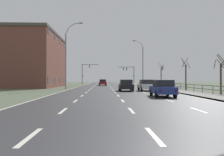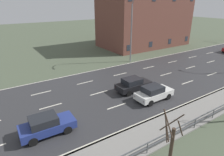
{
  "view_description": "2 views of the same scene",
  "coord_description": "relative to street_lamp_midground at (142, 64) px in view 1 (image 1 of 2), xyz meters",
  "views": [
    {
      "loc": [
        -1.44,
        -4.67,
        1.64
      ],
      "look_at": [
        0.41,
        45.53,
        1.87
      ],
      "focal_mm": 37.73,
      "sensor_mm": 36.0,
      "label": 1
    },
    {
      "loc": [
        17.11,
        14.14,
        9.63
      ],
      "look_at": [
        0.0,
        25.34,
        1.43
      ],
      "focal_mm": 31.19,
      "sensor_mm": 36.0,
      "label": 2
    }
  ],
  "objects": [
    {
      "name": "bare_tree_near",
      "position": [
        4.37,
        -27.38,
        -3.05
      ],
      "size": [
        1.29,
        1.58,
        4.48
      ],
      "color": "#423328",
      "rests_on": "ground"
    },
    {
      "name": "street_lamp_midground",
      "position": [
        0.0,
        0.0,
        0.0
      ],
      "size": [
        2.4,
        0.24,
        10.51
      ],
      "color": "slate",
      "rests_on": "ground"
    },
    {
      "name": "traffic_signal_right",
      "position": [
        -0.84,
        18.03,
        -1.3
      ],
      "size": [
        5.07,
        0.36,
        5.56
      ],
      "color": "#38383A",
      "rests_on": "ground"
    },
    {
      "name": "car_mid_centre",
      "position": [
        -9.09,
        5.79,
        -4.35
      ],
      "size": [
        2.03,
        4.2,
        1.57
      ],
      "rotation": [
        0.0,
        0.0,
        0.06
      ],
      "color": "maroon",
      "rests_on": "ground"
    },
    {
      "name": "traffic_signal_left",
      "position": [
        -14.48,
        18.37,
        -1.02
      ],
      "size": [
        5.02,
        0.36,
        6.32
      ],
      "color": "#38383A",
      "rests_on": "ground"
    },
    {
      "name": "road_asphalt_strip",
      "position": [
        -7.45,
        11.2,
        -5.14
      ],
      "size": [
        14.0,
        120.0,
        0.03
      ],
      "color": "#303033",
      "rests_on": "ground"
    },
    {
      "name": "car_far_left",
      "position": [
        -3.44,
        -32.03,
        -4.35
      ],
      "size": [
        1.92,
        4.14,
        1.57
      ],
      "rotation": [
        0.0,
        0.0,
        -0.02
      ],
      "color": "navy",
      "rests_on": "ground"
    },
    {
      "name": "brick_building",
      "position": [
        -23.76,
        -4.23,
        0.39
      ],
      "size": [
        10.88,
        19.46,
        11.07
      ],
      "color": "brown",
      "rests_on": "ground"
    },
    {
      "name": "bare_tree_far",
      "position": [
        4.42,
        0.1,
        -2.64
      ],
      "size": [
        1.35,
        1.4,
        5.37
      ],
      "color": "#423328",
      "rests_on": "ground"
    },
    {
      "name": "bare_tree_mid",
      "position": [
        3.98,
        -17.2,
        -2.86
      ],
      "size": [
        1.4,
        1.33,
        5.05
      ],
      "color": "#423328",
      "rests_on": "ground"
    },
    {
      "name": "guardrail",
      "position": [
        2.4,
        -27.1,
        -4.45
      ],
      "size": [
        0.07,
        30.62,
        1.0
      ],
      "color": "#515459",
      "rests_on": "ground"
    },
    {
      "name": "sidewalk_right",
      "position": [
        0.98,
        11.21,
        -5.09
      ],
      "size": [
        3.0,
        120.0,
        0.12
      ],
      "color": "gray",
      "rests_on": "ground"
    },
    {
      "name": "car_near_right",
      "position": [
        -5.83,
        -21.66,
        -4.35
      ],
      "size": [
        1.86,
        4.11,
        1.57
      ],
      "rotation": [
        0.0,
        0.0,
        -0.01
      ],
      "color": "black",
      "rests_on": "ground"
    },
    {
      "name": "car_far_right",
      "position": [
        -3.01,
        -21.24,
        -4.35
      ],
      "size": [
        1.87,
        4.12,
        1.57
      ],
      "rotation": [
        0.0,
        0.0,
        0.01
      ],
      "color": "silver",
      "rests_on": "ground"
    },
    {
      "name": "street_lamp_left_bank",
      "position": [
        -14.86,
        -14.8,
        0.17
      ],
      "size": [
        2.86,
        0.24,
        10.94
      ],
      "color": "slate",
      "rests_on": "ground"
    },
    {
      "name": "ground_plane",
      "position": [
        -7.45,
        -0.79,
        -5.21
      ],
      "size": [
        160.0,
        160.0,
        0.12
      ],
      "color": "#4C5642"
    }
  ]
}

